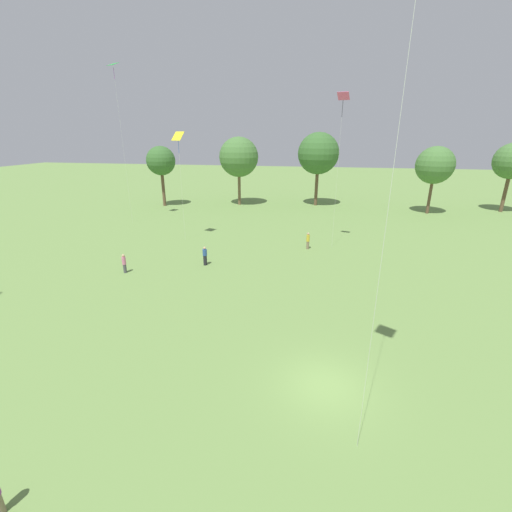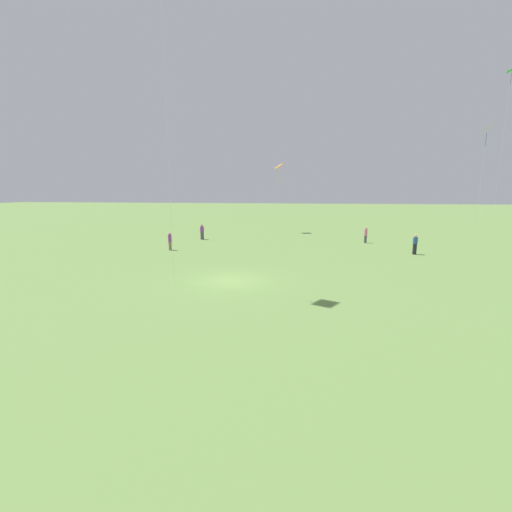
{
  "view_description": "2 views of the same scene",
  "coord_description": "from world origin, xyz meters",
  "px_view_note": "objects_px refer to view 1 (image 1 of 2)",
  "views": [
    {
      "loc": [
        -0.76,
        -13.74,
        11.35
      ],
      "look_at": [
        -4.42,
        5.44,
        4.41
      ],
      "focal_mm": 24.0,
      "sensor_mm": 36.0,
      "label": 1
    },
    {
      "loc": [
        20.4,
        4.25,
        5.66
      ],
      "look_at": [
        -1.7,
        1.39,
        1.3
      ],
      "focal_mm": 24.0,
      "sensor_mm": 36.0,
      "label": 2
    }
  ],
  "objects_px": {
    "person_5": "(124,263)",
    "person_1": "(308,241)",
    "person_4": "(205,256)",
    "kite_8": "(178,139)",
    "kite_6": "(114,72)",
    "kite_2": "(343,102)"
  },
  "relations": [
    {
      "from": "kite_8",
      "to": "person_5",
      "type": "bearing_deg",
      "value": -34.3
    },
    {
      "from": "person_1",
      "to": "person_4",
      "type": "bearing_deg",
      "value": 93.55
    },
    {
      "from": "person_4",
      "to": "person_5",
      "type": "height_order",
      "value": "person_4"
    },
    {
      "from": "person_5",
      "to": "kite_2",
      "type": "distance_m",
      "value": 24.74
    },
    {
      "from": "person_4",
      "to": "kite_8",
      "type": "bearing_deg",
      "value": 104.87
    },
    {
      "from": "person_1",
      "to": "kite_6",
      "type": "relative_size",
      "value": 0.09
    },
    {
      "from": "person_5",
      "to": "kite_6",
      "type": "distance_m",
      "value": 26.06
    },
    {
      "from": "person_4",
      "to": "kite_6",
      "type": "xyz_separation_m",
      "value": [
        -15.26,
        13.89,
        17.57
      ]
    },
    {
      "from": "person_1",
      "to": "person_5",
      "type": "height_order",
      "value": "person_1"
    },
    {
      "from": "person_4",
      "to": "kite_6",
      "type": "bearing_deg",
      "value": 118.33
    },
    {
      "from": "person_5",
      "to": "kite_6",
      "type": "xyz_separation_m",
      "value": [
        -9.01,
        16.99,
        17.58
      ]
    },
    {
      "from": "kite_2",
      "to": "kite_8",
      "type": "height_order",
      "value": "kite_2"
    },
    {
      "from": "kite_2",
      "to": "kite_6",
      "type": "bearing_deg",
      "value": 45.97
    },
    {
      "from": "person_4",
      "to": "kite_6",
      "type": "relative_size",
      "value": 0.09
    },
    {
      "from": "person_5",
      "to": "kite_6",
      "type": "relative_size",
      "value": 0.09
    },
    {
      "from": "person_5",
      "to": "person_4",
      "type": "bearing_deg",
      "value": 58.47
    },
    {
      "from": "person_5",
      "to": "person_1",
      "type": "bearing_deg",
      "value": 64.21
    },
    {
      "from": "person_5",
      "to": "kite_8",
      "type": "distance_m",
      "value": 14.35
    },
    {
      "from": "kite_2",
      "to": "kite_6",
      "type": "height_order",
      "value": "kite_6"
    },
    {
      "from": "person_5",
      "to": "kite_6",
      "type": "bearing_deg",
      "value": 150.02
    },
    {
      "from": "person_4",
      "to": "person_5",
      "type": "xyz_separation_m",
      "value": [
        -6.25,
        -3.1,
        -0.01
      ]
    },
    {
      "from": "kite_2",
      "to": "kite_8",
      "type": "relative_size",
      "value": 1.29
    }
  ]
}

